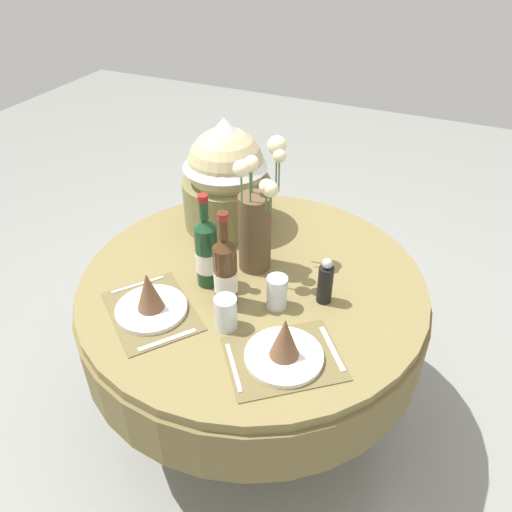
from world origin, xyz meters
name	(u,v)px	position (x,y,z in m)	size (l,w,h in m)	color
ground	(253,407)	(0.00, 0.00, 0.00)	(8.00, 8.00, 0.00)	gray
dining_table	(253,309)	(0.00, 0.00, 0.60)	(1.28, 1.28, 0.75)	olive
place_setting_left	(150,301)	(-0.23, -0.30, 0.79)	(0.43, 0.41, 0.16)	brown
place_setting_right	(284,348)	(0.25, -0.32, 0.79)	(0.43, 0.41, 0.16)	brown
flower_vase	(256,220)	(-0.02, 0.07, 0.95)	(0.17, 0.25, 0.49)	brown
wine_bottle_left	(207,252)	(-0.13, -0.09, 0.88)	(0.08, 0.08, 0.36)	#194223
wine_bottle_centre	(225,272)	(-0.03, -0.16, 0.88)	(0.08, 0.08, 0.36)	#422814
tumbler_near_left	(277,292)	(0.14, -0.10, 0.80)	(0.07, 0.07, 0.12)	silver
tumbler_mid	(226,313)	(0.03, -0.26, 0.80)	(0.07, 0.07, 0.12)	silver
pepper_mill	(325,282)	(0.27, -0.01, 0.83)	(0.05, 0.05, 0.18)	black
gift_tub_back_left	(226,172)	(-0.25, 0.30, 0.98)	(0.36, 0.36, 0.46)	olive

